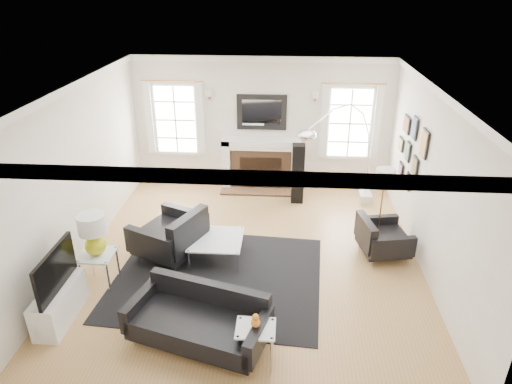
# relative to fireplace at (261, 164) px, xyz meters

# --- Properties ---
(floor) EXTENTS (6.00, 6.00, 0.00)m
(floor) POSITION_rel_fireplace_xyz_m (0.00, -2.79, -0.54)
(floor) COLOR #AD7948
(floor) RESTS_ON ground
(back_wall) EXTENTS (5.50, 0.04, 2.80)m
(back_wall) POSITION_rel_fireplace_xyz_m (0.00, 0.21, 0.86)
(back_wall) COLOR silver
(back_wall) RESTS_ON floor
(front_wall) EXTENTS (5.50, 0.04, 2.80)m
(front_wall) POSITION_rel_fireplace_xyz_m (0.00, -5.79, 0.86)
(front_wall) COLOR silver
(front_wall) RESTS_ON floor
(left_wall) EXTENTS (0.04, 6.00, 2.80)m
(left_wall) POSITION_rel_fireplace_xyz_m (-2.75, -2.79, 0.86)
(left_wall) COLOR silver
(left_wall) RESTS_ON floor
(right_wall) EXTENTS (0.04, 6.00, 2.80)m
(right_wall) POSITION_rel_fireplace_xyz_m (2.75, -2.79, 0.86)
(right_wall) COLOR silver
(right_wall) RESTS_ON floor
(ceiling) EXTENTS (5.50, 6.00, 0.02)m
(ceiling) POSITION_rel_fireplace_xyz_m (0.00, -2.79, 2.26)
(ceiling) COLOR white
(ceiling) RESTS_ON back_wall
(crown_molding) EXTENTS (5.50, 6.00, 0.12)m
(crown_molding) POSITION_rel_fireplace_xyz_m (0.00, -2.79, 2.20)
(crown_molding) COLOR white
(crown_molding) RESTS_ON back_wall
(fireplace) EXTENTS (1.70, 0.69, 1.11)m
(fireplace) POSITION_rel_fireplace_xyz_m (0.00, 0.00, 0.00)
(fireplace) COLOR white
(fireplace) RESTS_ON floor
(mantel_mirror) EXTENTS (1.05, 0.07, 0.75)m
(mantel_mirror) POSITION_rel_fireplace_xyz_m (0.00, 0.16, 1.11)
(mantel_mirror) COLOR black
(mantel_mirror) RESTS_ON back_wall
(window_left) EXTENTS (1.24, 0.15, 1.62)m
(window_left) POSITION_rel_fireplace_xyz_m (-1.85, 0.16, 0.92)
(window_left) COLOR white
(window_left) RESTS_ON back_wall
(window_right) EXTENTS (1.24, 0.15, 1.62)m
(window_right) POSITION_rel_fireplace_xyz_m (1.85, 0.16, 0.92)
(window_right) COLOR white
(window_right) RESTS_ON back_wall
(gallery_wall) EXTENTS (0.04, 1.73, 1.29)m
(gallery_wall) POSITION_rel_fireplace_xyz_m (2.72, -1.50, 0.99)
(gallery_wall) COLOR black
(gallery_wall) RESTS_ON right_wall
(tv_unit) EXTENTS (0.35, 1.00, 1.09)m
(tv_unit) POSITION_rel_fireplace_xyz_m (-2.44, -4.49, -0.21)
(tv_unit) COLOR white
(tv_unit) RESTS_ON floor
(area_rug) EXTENTS (3.32, 2.83, 0.01)m
(area_rug) POSITION_rel_fireplace_xyz_m (-0.46, -3.41, -0.54)
(area_rug) COLOR black
(area_rug) RESTS_ON floor
(sofa) EXTENTS (1.91, 1.26, 0.58)m
(sofa) POSITION_rel_fireplace_xyz_m (-0.48, -4.75, -0.23)
(sofa) COLOR black
(sofa) RESTS_ON floor
(armchair_left) EXTENTS (1.28, 1.34, 0.71)m
(armchair_left) POSITION_rel_fireplace_xyz_m (-1.28, -2.89, -0.15)
(armchair_left) COLOR black
(armchair_left) RESTS_ON floor
(armchair_right) EXTENTS (0.89, 0.96, 0.57)m
(armchair_right) POSITION_rel_fireplace_xyz_m (2.14, -2.59, -0.23)
(armchair_right) COLOR black
(armchair_right) RESTS_ON floor
(coffee_table) EXTENTS (0.85, 0.85, 0.38)m
(coffee_table) POSITION_rel_fireplace_xyz_m (-0.55, -2.88, -0.20)
(coffee_table) COLOR silver
(coffee_table) RESTS_ON floor
(side_table_left) EXTENTS (0.49, 0.49, 0.53)m
(side_table_left) POSITION_rel_fireplace_xyz_m (-2.20, -3.70, -0.11)
(side_table_left) COLOR silver
(side_table_left) RESTS_ON floor
(nesting_table) EXTENTS (0.47, 0.39, 0.52)m
(nesting_table) POSITION_rel_fireplace_xyz_m (0.25, -5.06, -0.14)
(nesting_table) COLOR silver
(nesting_table) RESTS_ON floor
(gourd_lamp) EXTENTS (0.41, 0.41, 0.65)m
(gourd_lamp) POSITION_rel_fireplace_xyz_m (-2.20, -3.70, 0.37)
(gourd_lamp) COLOR #CBCD19
(gourd_lamp) RESTS_ON side_table_left
(orange_vase) EXTENTS (0.11, 0.11, 0.18)m
(orange_vase) POSITION_rel_fireplace_xyz_m (0.25, -5.06, 0.07)
(orange_vase) COLOR orange
(orange_vase) RESTS_ON nesting_table
(arc_floor_lamp) EXTENTS (1.59, 1.47, 2.25)m
(arc_floor_lamp) POSITION_rel_fireplace_xyz_m (1.54, -1.11, 0.67)
(arc_floor_lamp) COLOR white
(arc_floor_lamp) RESTS_ON floor
(stick_floor_lamp) EXTENTS (0.31, 0.31, 1.51)m
(stick_floor_lamp) POSITION_rel_fireplace_xyz_m (2.11, -2.48, 0.77)
(stick_floor_lamp) COLOR #A8713A
(stick_floor_lamp) RESTS_ON floor
(speaker_tower) EXTENTS (0.25, 0.25, 1.24)m
(speaker_tower) POSITION_rel_fireplace_xyz_m (0.79, -0.65, 0.08)
(speaker_tower) COLOR black
(speaker_tower) RESTS_ON floor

